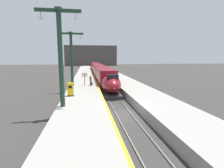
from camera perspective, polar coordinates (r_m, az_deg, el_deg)
name	(u,v)px	position (r m, az deg, el deg)	size (l,w,h in m)	color
ground_plane	(123,115)	(17.05, 3.95, -10.42)	(260.00, 260.00, 0.00)	#33302D
platform_left	(85,79)	(40.75, -9.40, 1.65)	(4.80, 110.00, 1.05)	gray
platform_right	(117,79)	(41.46, 1.87, 1.90)	(4.80, 110.00, 1.05)	gray
platform_left_safety_stripe	(94,77)	(40.72, -6.21, 2.47)	(0.20, 107.80, 0.01)	yellow
rail_main_left	(97,79)	(43.63, -5.02, 1.61)	(0.08, 110.00, 0.12)	slate
rail_main_right	(103,79)	(43.75, -3.06, 1.65)	(0.08, 110.00, 0.12)	slate
highspeed_train_main	(99,70)	(48.76, -4.59, 4.64)	(2.92, 56.16, 3.60)	maroon
station_column_near	(60,49)	(16.15, -17.35, 11.44)	(4.00, 0.68, 8.97)	#1E3828
station_column_mid	(71,54)	(28.01, -13.75, 10.04)	(4.00, 0.68, 8.65)	#1E3828
passenger_near_edge	(91,80)	(27.86, -7.38, 1.46)	(0.32, 0.55, 1.69)	#23232D
rolling_suitcase	(91,84)	(28.14, -7.08, 0.14)	(0.40, 0.22, 0.98)	brown
ticket_machine_yellow	(71,90)	(20.83, -14.04, -1.98)	(0.76, 0.62, 1.60)	yellow
departure_info_board	(85,77)	(28.13, -9.41, 2.55)	(0.90, 0.10, 2.12)	maroon
terminus_back_wall	(91,56)	(117.73, -7.19, 9.61)	(36.00, 2.00, 14.00)	#4C4742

